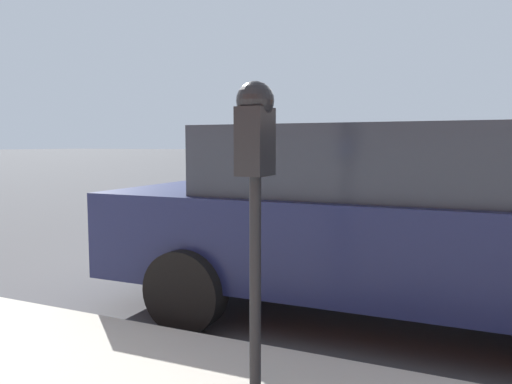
% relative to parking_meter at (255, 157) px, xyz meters
% --- Properties ---
extents(ground_plane, '(220.00, 220.00, 0.00)m').
position_rel_parking_meter_xyz_m(ground_plane, '(2.74, 0.57, -1.37)').
color(ground_plane, '#424244').
extents(parking_meter, '(0.21, 0.19, 1.58)m').
position_rel_parking_meter_xyz_m(parking_meter, '(0.00, 0.00, 0.00)').
color(parking_meter, black).
rests_on(parking_meter, sidewalk).
extents(car_navy, '(2.04, 4.95, 1.58)m').
position_rel_parking_meter_xyz_m(car_navy, '(1.80, -0.47, -0.55)').
color(car_navy, '#14193D').
rests_on(car_navy, ground_plane).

